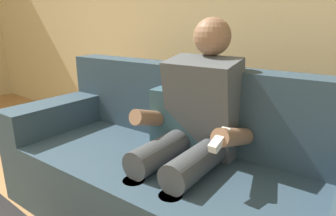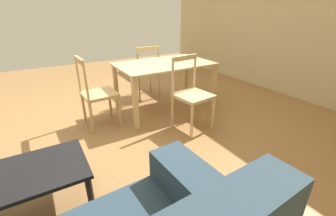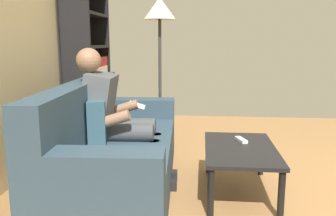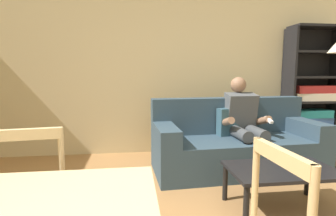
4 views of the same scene
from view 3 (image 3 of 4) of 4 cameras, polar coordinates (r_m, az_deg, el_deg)
The scene contains 6 objects.
couch at distance 3.10m, azimuth -8.89°, elevation -6.86°, with size 2.18×0.98×0.92m.
person_lounging at distance 3.13m, azimuth -8.72°, elevation -1.25°, with size 0.61×0.87×1.20m.
coffee_table at distance 3.03m, azimuth 11.47°, elevation -7.09°, with size 0.96×0.58×0.40m.
tv_remote at distance 3.20m, azimuth 11.62°, elevation -4.99°, with size 0.05×0.17×0.02m, color white.
bookshelf at distance 4.66m, azimuth -12.80°, elevation 4.42°, with size 0.86×0.36×1.99m.
floor_lamp at distance 4.12m, azimuth -1.32°, elevation 13.52°, with size 0.36×0.36×1.74m.
Camera 3 is at (-1.78, 1.45, 1.26)m, focal length 38.14 mm.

